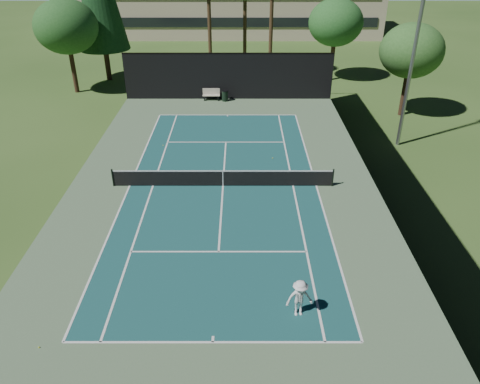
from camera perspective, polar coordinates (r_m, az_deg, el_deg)
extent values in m
plane|color=#375A21|center=(27.45, -2.09, 0.73)|extent=(160.00, 160.00, 0.00)
cube|color=#587652|center=(27.45, -2.09, 0.74)|extent=(18.00, 32.00, 0.01)
cube|color=#184F4F|center=(27.44, -2.09, 0.75)|extent=(10.97, 23.77, 0.01)
cube|color=white|center=(17.97, -3.35, -17.82)|extent=(10.97, 0.10, 0.01)
cube|color=white|center=(38.28, -1.52, 9.38)|extent=(10.97, 0.10, 0.01)
cube|color=white|center=(22.05, -2.62, -7.27)|extent=(8.23, 0.10, 0.01)
cube|color=white|center=(33.19, -1.74, 6.10)|extent=(8.23, 0.10, 0.01)
cube|color=white|center=(28.18, -13.31, 0.75)|extent=(0.10, 23.77, 0.01)
cube|color=white|center=(27.79, 9.29, 0.76)|extent=(0.10, 23.77, 0.01)
cube|color=white|center=(27.89, -10.57, 0.76)|extent=(0.10, 23.77, 0.01)
cube|color=white|center=(27.60, 6.48, 0.76)|extent=(0.10, 23.77, 0.01)
cube|color=white|center=(27.44, -2.09, 0.77)|extent=(0.10, 12.80, 0.01)
cube|color=white|center=(18.08, -3.32, -17.47)|extent=(0.10, 0.30, 0.01)
cube|color=white|center=(38.14, -1.52, 9.30)|extent=(0.10, 0.30, 0.01)
cylinder|color=black|center=(28.16, -15.24, 1.69)|extent=(0.10, 0.10, 1.10)
cylinder|color=black|center=(27.70, 11.25, 1.72)|extent=(0.10, 0.10, 1.10)
cube|color=black|center=(27.21, -2.11, 1.65)|extent=(12.80, 0.02, 0.92)
cube|color=white|center=(26.99, -2.13, 2.56)|extent=(12.80, 0.04, 0.07)
cube|color=white|center=(27.21, -2.11, 1.65)|extent=(0.05, 0.03, 0.92)
cube|color=black|center=(41.58, -1.42, 13.90)|extent=(18.00, 0.04, 4.00)
cube|color=black|center=(27.70, 16.83, 4.33)|extent=(0.04, 32.00, 4.00)
cube|color=black|center=(28.35, -20.72, 4.23)|extent=(0.04, 32.00, 4.00)
cube|color=black|center=(41.09, -1.46, 16.59)|extent=(18.00, 0.06, 0.06)
imported|color=white|center=(18.55, 7.28, -12.74)|extent=(1.12, 0.73, 1.64)
sphere|color=yellow|center=(19.20, -23.30, -17.00)|extent=(0.06, 0.06, 0.06)
sphere|color=#BBD530|center=(29.21, -5.68, 2.56)|extent=(0.07, 0.07, 0.07)
sphere|color=#B6CC2E|center=(30.82, 4.00, 4.15)|extent=(0.07, 0.07, 0.07)
sphere|color=#D2E433|center=(33.06, -9.35, 5.64)|extent=(0.06, 0.06, 0.06)
cube|color=beige|center=(41.71, -3.53, 11.68)|extent=(1.50, 0.45, 0.05)
cube|color=beige|center=(41.81, -3.52, 12.15)|extent=(1.50, 0.06, 0.55)
cube|color=black|center=(41.82, -4.35, 11.35)|extent=(0.06, 0.40, 0.42)
cube|color=black|center=(41.75, -2.68, 11.37)|extent=(0.06, 0.40, 0.42)
cylinder|color=black|center=(41.49, -1.85, 11.62)|extent=(0.52, 0.52, 0.90)
cylinder|color=black|center=(41.35, -1.87, 12.24)|extent=(0.56, 0.56, 0.05)
cylinder|color=#452F1D|center=(49.17, -15.89, 15.06)|extent=(0.50, 0.50, 3.60)
cylinder|color=#4B3520|center=(48.95, -3.72, 18.98)|extent=(0.36, 0.36, 8.55)
cylinder|color=#46321E|center=(50.91, 0.59, 18.93)|extent=(0.36, 0.36, 7.65)
cylinder|color=#49331F|center=(47.92, 3.80, 19.02)|extent=(0.36, 0.36, 9.00)
cylinder|color=#452B1D|center=(48.28, 11.14, 15.30)|extent=(0.40, 0.40, 3.52)
ellipsoid|color=#255E24|center=(47.54, 11.59, 19.59)|extent=(5.12, 5.12, 4.35)
cylinder|color=#41291B|center=(40.01, 19.33, 11.11)|extent=(0.40, 0.40, 3.30)
ellipsoid|color=#316326|center=(39.15, 20.19, 15.88)|extent=(4.80, 4.80, 4.08)
cylinder|color=#442C1D|center=(46.05, -19.59, 13.65)|extent=(0.40, 0.40, 3.74)
ellipsoid|color=#245922|center=(45.24, -20.45, 18.38)|extent=(5.44, 5.44, 4.62)
cube|color=beige|center=(70.64, -0.88, 22.07)|extent=(40.00, 12.00, 8.00)
cube|color=black|center=(64.89, -0.94, 19.97)|extent=(38.00, 0.15, 1.20)
cylinder|color=gray|center=(32.79, 20.33, 15.08)|extent=(0.24, 0.24, 12.00)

